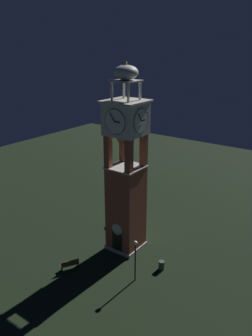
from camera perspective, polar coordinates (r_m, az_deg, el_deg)
name	(u,v)px	position (r m, az deg, el deg)	size (l,w,h in m)	color
ground	(126,246)	(34.50, 0.00, -12.83)	(80.00, 80.00, 0.00)	black
clock_tower	(126,177)	(31.20, 0.00, -1.53)	(3.41, 3.41, 17.27)	#9E4C38
park_bench	(70,265)	(31.61, -9.28, -15.47)	(1.15, 1.62, 0.95)	brown
lamp_post	(135,253)	(28.83, 1.54, -13.90)	(0.36, 0.36, 3.75)	black
trash_bin	(161,265)	(31.45, 5.88, -15.68)	(0.52, 0.52, 0.80)	#38513D
shrub_near_entry	(112,223)	(37.77, -2.34, -9.13)	(1.00, 1.00, 0.70)	#28562D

